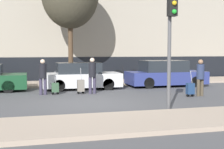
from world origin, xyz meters
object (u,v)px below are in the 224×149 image
trolley_right (190,89)px  pedestrian_right (200,75)px  parked_car_1 (81,77)px  parked_bicycle (126,75)px  traffic_light (171,27)px  trolley_center (81,86)px  parked_car_2 (165,74)px  trolley_left (55,87)px  pedestrian_left (43,75)px  pedestrian_center (92,73)px

trolley_right → pedestrian_right: bearing=10.1°
parked_car_1 → parked_bicycle: 3.96m
pedestrian_right → trolley_right: pedestrian_right is taller
traffic_light → trolley_center: bearing=113.6°
parked_car_2 → parked_bicycle: parked_car_2 is taller
trolley_center → traffic_light: traffic_light is taller
trolley_left → trolley_right: (5.68, -2.22, 0.03)m
pedestrian_right → parked_bicycle: (-1.53, 6.23, -0.43)m
pedestrian_left → trolley_right: size_ratio=1.43×
pedestrian_right → trolley_right: bearing=-179.9°
parked_car_1 → pedestrian_center: (0.25, -1.90, 0.31)m
traffic_light → parked_bicycle: 9.57m
parked_car_2 → parked_bicycle: size_ratio=2.51×
pedestrian_right → traffic_light: 4.52m
trolley_right → traffic_light: bearing=-129.0°
trolley_center → trolley_right: size_ratio=1.05×
pedestrian_left → parked_bicycle: bearing=-133.1°
parked_bicycle → trolley_center: bearing=-129.9°
trolley_left → pedestrian_center: pedestrian_center is taller
traffic_light → pedestrian_right: bearing=46.0°
parked_car_1 → traffic_light: (1.88, -6.88, 2.14)m
pedestrian_left → trolley_right: 6.66m
trolley_right → traffic_light: (-2.32, -2.87, 2.43)m
trolley_center → trolley_right: trolley_center is taller
parked_car_2 → traffic_light: 7.89m
pedestrian_left → trolley_center: pedestrian_left is taller
parked_car_2 → pedestrian_right: bearing=-92.0°
parked_bicycle → parked_car_2: bearing=-52.9°
trolley_left → pedestrian_right: bearing=-18.8°
trolley_right → parked_bicycle: 6.41m
parked_car_1 → parked_bicycle: size_ratio=2.29×
parked_bicycle → pedestrian_right: bearing=-76.2°
parked_car_1 → parked_car_2: bearing=1.2°
parked_bicycle → parked_car_1: bearing=-144.2°
pedestrian_right → trolley_center: bearing=148.0°
trolley_center → pedestrian_left: bearing=174.1°
traffic_light → parked_bicycle: bearing=81.8°
pedestrian_left → pedestrian_right: size_ratio=1.00×
pedestrian_center → pedestrian_right: bearing=-22.6°
parked_car_1 → parked_bicycle: (3.21, 2.31, -0.16)m
parked_car_1 → traffic_light: size_ratio=1.04×
parked_car_1 → pedestrian_center: bearing=-82.6°
trolley_left → traffic_light: size_ratio=0.28×
pedestrian_center → parked_car_2: bearing=24.9°
traffic_light → pedestrian_center: bearing=108.1°
pedestrian_center → trolley_right: bearing=-26.6°
parked_car_1 → pedestrian_right: (4.74, -3.92, 0.27)m
pedestrian_center → parked_bicycle: 5.17m
pedestrian_left → traffic_light: traffic_light is taller
parked_car_1 → trolley_right: bearing=-43.7°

